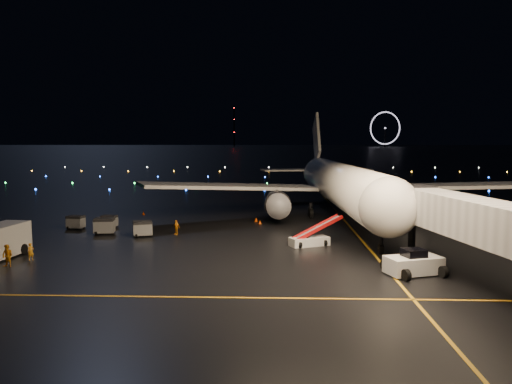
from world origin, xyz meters
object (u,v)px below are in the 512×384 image
pushback_tug (414,262)px  baggage_cart_0 (143,229)px  crew_c (176,227)px  baggage_cart_1 (109,222)px  airliner (338,161)px  belt_loader (309,232)px  crew_a (31,252)px  baggage_cart_3 (104,226)px  baggage_cart_2 (76,222)px  crew_b (7,256)px

pushback_tug → baggage_cart_0: pushback_tug is taller
crew_c → baggage_cart_1: crew_c is taller
airliner → pushback_tug: bearing=-88.7°
belt_loader → crew_a: 26.47m
crew_a → baggage_cart_3: (2.40, 12.55, 0.15)m
pushback_tug → crew_a: bearing=155.7°
baggage_cart_2 → baggage_cart_3: 5.62m
airliner → baggage_cart_1: 32.02m
pushback_tug → baggage_cart_1: size_ratio=2.43×
crew_b → baggage_cart_1: (2.38, 19.20, -0.21)m
airliner → crew_b: 44.19m
belt_loader → crew_c: bearing=135.8°
baggage_cart_1 → crew_c: bearing=-16.8°
pushback_tug → baggage_cart_0: size_ratio=2.12×
crew_a → baggage_cart_0: size_ratio=0.76×
pushback_tug → crew_a: size_ratio=2.77×
belt_loader → baggage_cart_1: 25.81m
crew_b → pushback_tug: bearing=11.8°
crew_c → baggage_cart_3: size_ratio=0.76×
belt_loader → baggage_cart_2: size_ratio=3.10×
pushback_tug → baggage_cart_1: (-31.56, 20.30, -0.28)m
baggage_cart_1 → baggage_cart_2: bearing=-157.1°
belt_loader → baggage_cart_1: size_ratio=3.29×
crew_b → belt_loader: bearing=33.6°
baggage_cart_2 → crew_c: bearing=-4.0°
airliner → baggage_cart_2: airliner is taller
crew_a → baggage_cart_3: bearing=28.2°
airliner → baggage_cart_0: size_ratio=26.89×
crew_b → baggage_cart_1: 19.35m
baggage_cart_1 → baggage_cart_2: 3.91m
crew_c → crew_b: bearing=-91.8°
pushback_tug → crew_b: size_ratio=2.25×
crew_c → baggage_cart_3: (-8.27, -0.16, 0.10)m
pushback_tug → belt_loader: size_ratio=0.74×
crew_a → crew_b: size_ratio=0.81×
crew_c → baggage_cart_2: 13.24m
pushback_tug → crew_c: (-22.44, 16.22, -0.21)m
crew_a → crew_c: crew_c is taller
airliner → pushback_tug: size_ratio=12.70×
belt_loader → crew_c: (-14.81, 5.56, -0.60)m
belt_loader → baggage_cart_3: belt_loader is taller
airliner → pushback_tug: 31.99m
baggage_cart_0 → baggage_cart_1: 7.79m
crew_b → airliner: bearing=57.2°
pushback_tug → baggage_cart_2: bearing=133.1°
belt_loader → crew_a: bearing=172.0°
airliner → crew_c: (-20.16, -14.94, -7.03)m
crew_a → baggage_cart_2: 15.90m
baggage_cart_1 → baggage_cart_3: (0.85, -4.24, 0.17)m
airliner → baggage_cart_1: (-29.27, -10.86, -7.10)m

